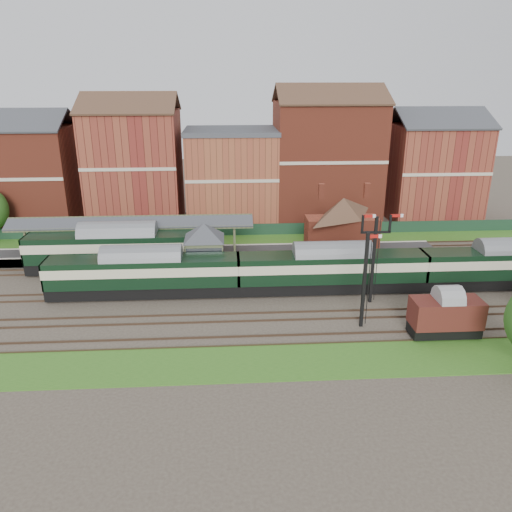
{
  "coord_description": "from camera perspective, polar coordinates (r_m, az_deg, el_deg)",
  "views": [
    {
      "loc": [
        -0.76,
        -42.8,
        19.4
      ],
      "look_at": [
        1.94,
        2.0,
        3.0
      ],
      "focal_mm": 35.0,
      "sensor_mm": 36.0,
      "label": 1
    }
  ],
  "objects": [
    {
      "name": "goods_van_a",
      "position": [
        41.62,
        20.87,
        -6.26
      ],
      "size": [
        5.36,
        2.32,
        3.25
      ],
      "color": "black",
      "rests_on": "ground"
    },
    {
      "name": "platform_railcar",
      "position": [
        53.29,
        -15.34,
        0.88
      ],
      "size": [
        18.84,
        2.97,
        4.34
      ],
      "color": "black",
      "rests_on": "ground"
    },
    {
      "name": "semaphore_siding",
      "position": [
        40.38,
        12.32,
        -2.6
      ],
      "size": [
        1.23,
        0.25,
        8.0
      ],
      "color": "black",
      "rests_on": "ground"
    },
    {
      "name": "canopy",
      "position": [
        55.55,
        -13.98,
        4.0
      ],
      "size": [
        26.0,
        3.89,
        4.08
      ],
      "color": "#485233",
      "rests_on": "platform"
    },
    {
      "name": "signal_box",
      "position": [
        48.87,
        -5.88,
        0.59
      ],
      "size": [
        5.4,
        5.4,
        6.0
      ],
      "color": "#5A684A",
      "rests_on": "ground"
    },
    {
      "name": "fence",
      "position": [
        63.6,
        -2.62,
        3.0
      ],
      "size": [
        90.0,
        0.12,
        1.5
      ],
      "primitive_type": "cube",
      "color": "#193823",
      "rests_on": "ground"
    },
    {
      "name": "grass_front",
      "position": [
        36.39,
        -1.76,
        -12.09
      ],
      "size": [
        90.0,
        5.0,
        0.06
      ],
      "primitive_type": "cube",
      "color": "#2D6619",
      "rests_on": "ground"
    },
    {
      "name": "grass_back",
      "position": [
        61.91,
        -2.57,
        1.82
      ],
      "size": [
        90.0,
        4.5,
        0.06
      ],
      "primitive_type": "cube",
      "color": "#2D6619",
      "rests_on": "ground"
    },
    {
      "name": "town_backdrop",
      "position": [
        68.93,
        -2.95,
        9.68
      ],
      "size": [
        69.0,
        10.0,
        16.0
      ],
      "color": "#963A26",
      "rests_on": "ground"
    },
    {
      "name": "semaphore_bracket",
      "position": [
        44.79,
        13.36,
        0.26
      ],
      "size": [
        3.6,
        0.25,
        8.18
      ],
      "color": "black",
      "rests_on": "ground"
    },
    {
      "name": "dmu_train",
      "position": [
        47.07,
        8.64,
        -1.39
      ],
      "size": [
        52.32,
        2.75,
        4.02
      ],
      "color": "black",
      "rests_on": "ground"
    },
    {
      "name": "ground",
      "position": [
        47.0,
        -2.22,
        -4.32
      ],
      "size": [
        160.0,
        160.0,
        0.0
      ],
      "primitive_type": "plane",
      "color": "#473D33",
      "rests_on": "ground"
    },
    {
      "name": "platform",
      "position": [
        56.01,
        -7.59,
        0.17
      ],
      "size": [
        55.0,
        3.4,
        1.0
      ],
      "primitive_type": "cube",
      "color": "#2D2D2D",
      "rests_on": "ground"
    },
    {
      "name": "brick_hut",
      "position": [
        49.85,
        3.43,
        -1.38
      ],
      "size": [
        3.2,
        2.64,
        2.94
      ],
      "color": "maroon",
      "rests_on": "ground"
    },
    {
      "name": "station_building",
      "position": [
        56.24,
        9.82,
        3.83
      ],
      "size": [
        8.1,
        8.1,
        5.9
      ],
      "color": "#963A26",
      "rests_on": "platform"
    }
  ]
}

